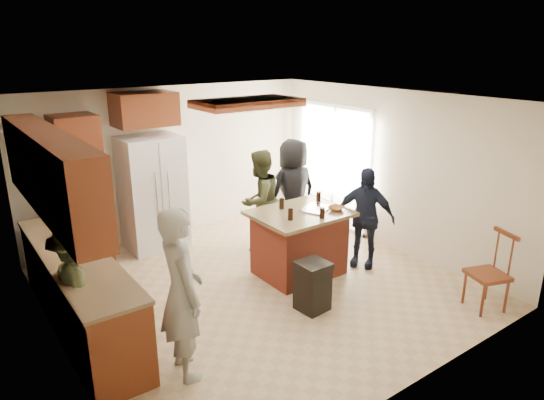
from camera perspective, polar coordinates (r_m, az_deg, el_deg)
room_shell at (r=10.32m, az=13.44°, el=4.73°), size 8.00×5.20×5.00m
person_front_left at (r=4.78m, az=-10.60°, el=-10.76°), size 0.54×0.69×1.74m
person_behind_left at (r=7.56m, az=-1.47°, el=-0.08°), size 0.89×0.69×1.60m
person_behind_right at (r=7.84m, az=2.52°, el=1.02°), size 0.87×0.59×1.72m
person_side_right at (r=7.13m, az=10.80°, el=-2.02°), size 0.84×0.98×1.49m
person_counter at (r=5.35m, az=-21.53°, el=-9.92°), size 0.57×1.02×1.50m
left_cabinetry at (r=5.80m, az=-22.77°, el=-5.66°), size 0.64×3.00×2.30m
back_wall_units at (r=7.54m, az=-19.83°, el=3.38°), size 1.80×0.60×2.45m
refrigerator at (r=7.84m, az=-13.83°, el=0.81°), size 0.90×0.76×1.80m
kitchen_island at (r=6.85m, az=3.21°, el=-4.99°), size 1.28×1.03×0.93m
island_items at (r=6.74m, az=5.38°, el=-0.92°), size 0.92×0.69×0.15m
trash_bin at (r=6.03m, az=4.80°, el=-10.02°), size 0.37×0.37×0.63m
spindle_chair at (r=6.54m, az=24.16°, el=-8.00°), size 0.54×0.54×0.99m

